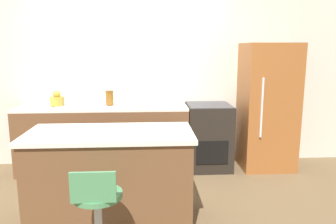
# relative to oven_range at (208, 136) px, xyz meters

# --- Properties ---
(ground_plane) EXTENTS (14.00, 14.00, 0.00)m
(ground_plane) POSITION_rel_oven_range_xyz_m (-1.11, -0.32, -0.45)
(ground_plane) COLOR brown
(wall_back) EXTENTS (8.00, 0.06, 2.60)m
(wall_back) POSITION_rel_oven_range_xyz_m (-1.11, 0.34, 0.85)
(wall_back) COLOR beige
(wall_back) RESTS_ON ground_plane
(back_counter) EXTENTS (2.27, 0.61, 0.90)m
(back_counter) POSITION_rel_oven_range_xyz_m (-1.45, 0.00, -0.00)
(back_counter) COLOR brown
(back_counter) RESTS_ON ground_plane
(kitchen_island) EXTENTS (1.55, 0.73, 0.90)m
(kitchen_island) POSITION_rel_oven_range_xyz_m (-1.20, -1.40, -0.00)
(kitchen_island) COLOR brown
(kitchen_island) RESTS_ON ground_plane
(oven_range) EXTENTS (0.61, 0.62, 0.90)m
(oven_range) POSITION_rel_oven_range_xyz_m (0.00, 0.00, 0.00)
(oven_range) COLOR black
(oven_range) RESTS_ON ground_plane
(refrigerator) EXTENTS (0.71, 0.65, 1.74)m
(refrigerator) POSITION_rel_oven_range_xyz_m (0.82, -0.01, 0.42)
(refrigerator) COLOR #995628
(refrigerator) RESTS_ON ground_plane
(stool_chair) EXTENTS (0.38, 0.38, 0.82)m
(stool_chair) POSITION_rel_oven_range_xyz_m (-1.23, -2.08, -0.04)
(stool_chair) COLOR #B7B7BC
(stool_chair) RESTS_ON ground_plane
(kettle) EXTENTS (0.19, 0.19, 0.20)m
(kettle) POSITION_rel_oven_range_xyz_m (-2.06, 0.05, 0.53)
(kettle) COLOR #B29333
(kettle) RESTS_ON back_counter
(mixing_bowl) EXTENTS (0.25, 0.25, 0.08)m
(mixing_bowl) POSITION_rel_oven_range_xyz_m (-0.95, 0.05, 0.49)
(mixing_bowl) COLOR white
(mixing_bowl) RESTS_ON back_counter
(canister_jar) EXTENTS (0.11, 0.11, 0.20)m
(canister_jar) POSITION_rel_oven_range_xyz_m (-1.36, 0.05, 0.55)
(canister_jar) COLOR brown
(canister_jar) RESTS_ON back_counter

